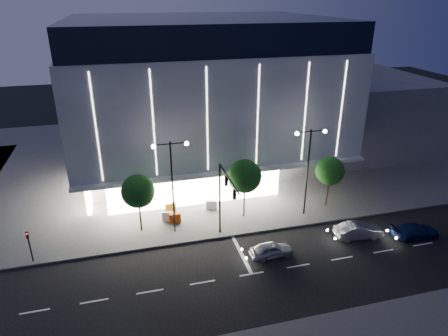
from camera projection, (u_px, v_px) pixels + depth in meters
ground at (223, 267)px, 32.51m from camera, size 160.00×160.00×0.00m
sidewalk_museum at (214, 155)px, 54.91m from camera, size 70.00×40.00×0.15m
museum at (200, 92)px, 49.25m from camera, size 30.00×25.80×18.00m
annex_building at (354, 110)px, 57.85m from camera, size 16.00×20.00×10.00m
traffic_mast at (224, 192)px, 33.69m from camera, size 0.33×5.89×7.07m
street_lamp_west at (172, 175)px, 34.74m from camera, size 3.16×0.36×9.00m
street_lamp_east at (309, 160)px, 37.78m from camera, size 3.16×0.36×9.00m
ped_signal_far at (29, 243)px, 32.24m from camera, size 0.22×0.24×3.00m
tree_left at (138, 193)px, 35.72m from camera, size 3.02×3.02×5.72m
tree_mid at (245, 178)px, 37.94m from camera, size 3.25×3.25×6.15m
tree_right at (330, 172)px, 40.22m from camera, size 2.91×2.91×5.51m
car_lead at (271, 250)px, 33.59m from camera, size 3.73×1.61×1.25m
car_second at (358, 231)px, 36.14m from camera, size 4.44×1.87×1.43m
car_third at (415, 231)px, 36.22m from camera, size 4.50×2.03×1.28m
barrier_a at (171, 208)px, 40.06m from camera, size 1.13×0.48×1.00m
barrier_b at (168, 217)px, 38.54m from camera, size 1.13×0.46×1.00m
barrier_c at (175, 219)px, 38.20m from camera, size 1.11×0.31×1.00m
barrier_d at (212, 205)px, 40.61m from camera, size 1.12×0.58×1.00m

